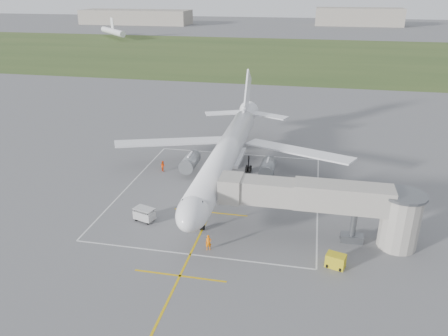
% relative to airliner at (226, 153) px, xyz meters
% --- Properties ---
extents(ground, '(700.00, 700.00, 0.00)m').
position_rel_airliner_xyz_m(ground, '(0.00, -0.75, -4.39)').
color(ground, '#5C5C5F').
rests_on(ground, ground).
extents(grass_strip, '(700.00, 120.00, 0.02)m').
position_rel_airliner_xyz_m(grass_strip, '(0.00, 129.25, -4.38)').
color(grass_strip, '#344A20').
rests_on(grass_strip, ground).
extents(apron_markings, '(28.20, 60.00, 0.01)m').
position_rel_airliner_xyz_m(apron_markings, '(0.00, -6.57, -4.38)').
color(apron_markings, gold).
rests_on(apron_markings, ground).
extents(airliner, '(38.93, 46.75, 13.52)m').
position_rel_airliner_xyz_m(airliner, '(0.00, 0.00, 0.00)').
color(airliner, white).
rests_on(airliner, ground).
extents(jet_bridge, '(23.40, 5.00, 7.20)m').
position_rel_airliner_xyz_m(jet_bridge, '(15.72, -14.25, 0.35)').
color(jet_bridge, gray).
rests_on(jet_bridge, ground).
extents(gpu_unit, '(2.32, 1.91, 1.52)m').
position_rel_airliner_xyz_m(gpu_unit, '(15.95, -19.82, -3.64)').
color(gpu_unit, gold).
rests_on(gpu_unit, ground).
extents(baggage_cart, '(2.91, 2.24, 1.78)m').
position_rel_airliner_xyz_m(baggage_cart, '(-7.79, -14.59, -3.48)').
color(baggage_cart, '#B4B4B4').
rests_on(baggage_cart, ground).
extents(ramp_worker_nose, '(0.79, 0.64, 1.87)m').
position_rel_airliner_xyz_m(ramp_worker_nose, '(1.80, -19.37, -3.46)').
color(ramp_worker_nose, orange).
rests_on(ramp_worker_nose, ground).
extents(ramp_worker_wing, '(1.06, 1.05, 1.72)m').
position_rel_airliner_xyz_m(ramp_worker_wing, '(-10.77, 1.34, -3.53)').
color(ramp_worker_wing, '#EE4107').
rests_on(ramp_worker_wing, ground).
extents(distant_hangars, '(345.00, 49.00, 12.00)m').
position_rel_airliner_xyz_m(distant_hangars, '(-16.15, 264.44, 0.78)').
color(distant_hangars, gray).
rests_on(distant_hangars, ground).
extents(distant_aircraft, '(220.88, 26.85, 8.85)m').
position_rel_airliner_xyz_m(distant_aircraft, '(-0.21, 171.44, -0.80)').
color(distant_aircraft, white).
rests_on(distant_aircraft, ground).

